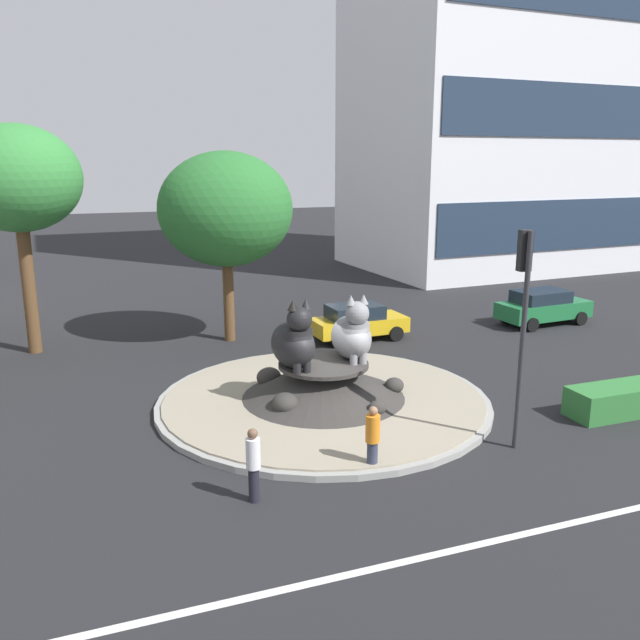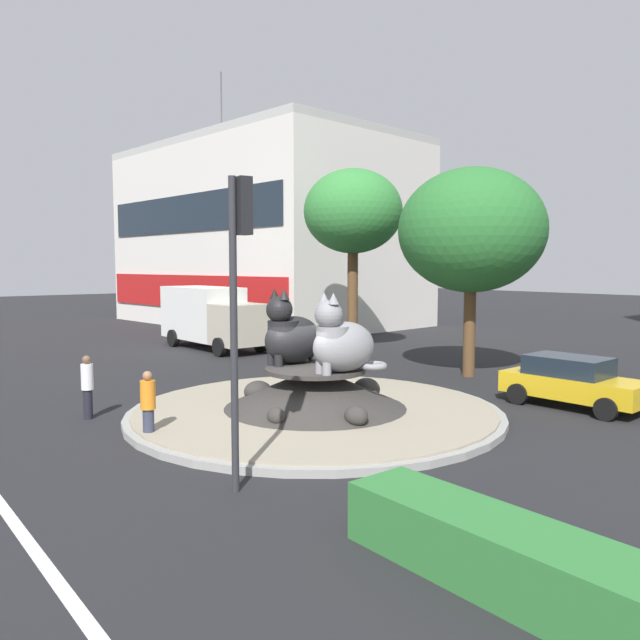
% 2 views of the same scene
% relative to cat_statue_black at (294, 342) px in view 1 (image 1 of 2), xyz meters
% --- Properties ---
extents(ground_plane, '(160.00, 160.00, 0.00)m').
position_rel_cat_statue_black_xyz_m(ground_plane, '(0.99, 0.13, -2.18)').
color(ground_plane, black).
extents(lane_centreline, '(112.00, 0.20, 0.01)m').
position_rel_cat_statue_black_xyz_m(lane_centreline, '(0.99, -8.30, -2.17)').
color(lane_centreline, silver).
rests_on(lane_centreline, ground).
extents(roundabout_island, '(10.52, 10.52, 1.36)m').
position_rel_cat_statue_black_xyz_m(roundabout_island, '(0.99, 0.14, -1.67)').
color(roundabout_island, gray).
rests_on(roundabout_island, ground).
extents(cat_statue_black, '(1.39, 2.27, 2.22)m').
position_rel_cat_statue_black_xyz_m(cat_statue_black, '(0.00, 0.00, 0.00)').
color(cat_statue_black, black).
rests_on(cat_statue_black, roundabout_island).
extents(cat_statue_grey, '(1.51, 2.23, 2.17)m').
position_rel_cat_statue_black_xyz_m(cat_statue_grey, '(2.01, 0.21, -0.02)').
color(cat_statue_grey, gray).
rests_on(cat_statue_grey, roundabout_island).
extents(traffic_light_mast, '(0.35, 0.46, 5.84)m').
position_rel_cat_statue_black_xyz_m(traffic_light_mast, '(4.71, -4.60, 1.85)').
color(traffic_light_mast, '#2D2D33').
rests_on(traffic_light_mast, ground).
extents(office_tower, '(18.38, 14.01, 34.72)m').
position_rel_cat_statue_black_xyz_m(office_tower, '(21.57, 22.12, 15.18)').
color(office_tower, silver).
rests_on(office_tower, ground).
extents(clipped_hedge_strip, '(4.73, 1.20, 0.90)m').
position_rel_cat_statue_black_xyz_m(clipped_hedge_strip, '(9.88, -3.78, -1.73)').
color(clipped_hedge_strip, '#2D7033').
rests_on(clipped_hedge_strip, ground).
extents(broadleaf_tree_behind_island, '(5.51, 5.51, 7.90)m').
position_rel_cat_statue_black_xyz_m(broadleaf_tree_behind_island, '(-0.15, 8.53, 3.37)').
color(broadleaf_tree_behind_island, brown).
rests_on(broadleaf_tree_behind_island, ground).
extents(second_tree_near_tower, '(4.77, 4.77, 8.88)m').
position_rel_cat_statue_black_xyz_m(second_tree_near_tower, '(-7.89, 9.48, 4.62)').
color(second_tree_near_tower, brown).
rests_on(second_tree_near_tower, ground).
extents(pedestrian_orange_shirt, '(0.36, 0.36, 1.72)m').
position_rel_cat_statue_black_xyz_m(pedestrian_orange_shirt, '(0.52, -4.63, -1.27)').
color(pedestrian_orange_shirt, '#33384C').
rests_on(pedestrian_orange_shirt, ground).
extents(pedestrian_white_shirt, '(0.33, 0.33, 1.77)m').
position_rel_cat_statue_black_xyz_m(pedestrian_white_shirt, '(-2.62, -5.04, -1.23)').
color(pedestrian_white_shirt, black).
rests_on(pedestrian_white_shirt, ground).
extents(sedan_on_far_lane, '(4.13, 2.08, 1.53)m').
position_rel_cat_statue_black_xyz_m(sedan_on_far_lane, '(5.04, 6.74, -1.38)').
color(sedan_on_far_lane, gold).
rests_on(sedan_on_far_lane, ground).
extents(parked_car_right, '(4.53, 2.27, 1.62)m').
position_rel_cat_statue_black_xyz_m(parked_car_right, '(14.24, 6.22, -1.33)').
color(parked_car_right, '#1E6B38').
rests_on(parked_car_right, ground).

